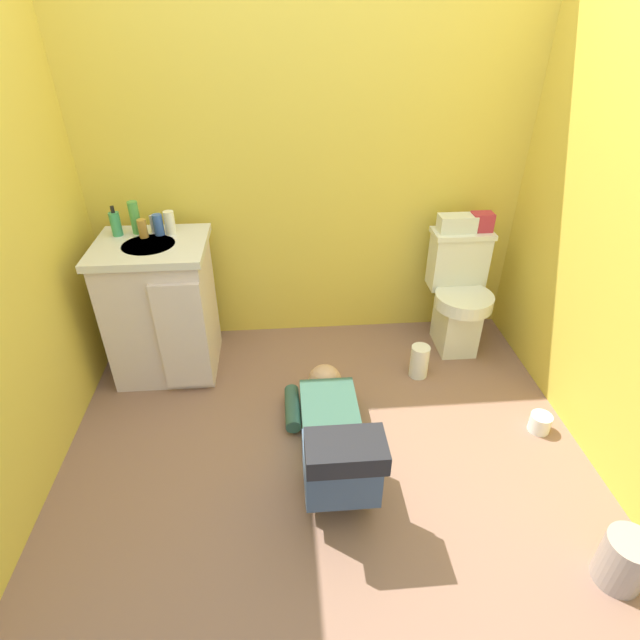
{
  "coord_description": "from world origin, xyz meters",
  "views": [
    {
      "loc": [
        -0.17,
        -1.79,
        1.91
      ],
      "look_at": [
        0.02,
        0.48,
        0.45
      ],
      "focal_mm": 28.01,
      "sensor_mm": 36.0,
      "label": 1
    }
  ],
  "objects_px": {
    "tissue_box": "(457,223)",
    "bottle_blue": "(158,225)",
    "vanity_cabinet": "(162,308)",
    "person_plumber": "(333,437)",
    "faucet": "(153,224)",
    "trash_can": "(624,560)",
    "bottle_green": "(135,218)",
    "bottle_white": "(170,223)",
    "soap_dispenser": "(116,224)",
    "toiletry_bag": "(482,222)",
    "toilet": "(458,294)",
    "toilet_paper_roll": "(540,423)",
    "paper_towel_roll": "(419,361)",
    "bottle_amber": "(143,228)"
  },
  "relations": [
    {
      "from": "bottle_green",
      "to": "bottle_white",
      "type": "distance_m",
      "value": 0.19
    },
    {
      "from": "soap_dispenser",
      "to": "bottle_white",
      "type": "height_order",
      "value": "soap_dispenser"
    },
    {
      "from": "toilet_paper_roll",
      "to": "trash_can",
      "type": "bearing_deg",
      "value": -94.29
    },
    {
      "from": "toilet",
      "to": "soap_dispenser",
      "type": "distance_m",
      "value": 2.05
    },
    {
      "from": "faucet",
      "to": "bottle_green",
      "type": "height_order",
      "value": "bottle_green"
    },
    {
      "from": "toilet",
      "to": "tissue_box",
      "type": "xyz_separation_m",
      "value": [
        -0.05,
        0.09,
        0.43
      ]
    },
    {
      "from": "faucet",
      "to": "vanity_cabinet",
      "type": "bearing_deg",
      "value": -88.69
    },
    {
      "from": "toilet",
      "to": "faucet",
      "type": "bearing_deg",
      "value": 178.62
    },
    {
      "from": "soap_dispenser",
      "to": "trash_can",
      "type": "distance_m",
      "value": 2.81
    },
    {
      "from": "bottle_blue",
      "to": "bottle_green",
      "type": "bearing_deg",
      "value": 165.61
    },
    {
      "from": "bottle_green",
      "to": "bottle_blue",
      "type": "height_order",
      "value": "bottle_green"
    },
    {
      "from": "faucet",
      "to": "trash_can",
      "type": "height_order",
      "value": "faucet"
    },
    {
      "from": "toiletry_bag",
      "to": "toilet_paper_roll",
      "type": "distance_m",
      "value": 1.19
    },
    {
      "from": "toilet",
      "to": "faucet",
      "type": "height_order",
      "value": "faucet"
    },
    {
      "from": "bottle_green",
      "to": "toilet_paper_roll",
      "type": "relative_size",
      "value": 1.63
    },
    {
      "from": "bottle_white",
      "to": "paper_towel_roll",
      "type": "relative_size",
      "value": 0.63
    },
    {
      "from": "toiletry_bag",
      "to": "toilet_paper_roll",
      "type": "relative_size",
      "value": 1.13
    },
    {
      "from": "tissue_box",
      "to": "bottle_green",
      "type": "bearing_deg",
      "value": -178.66
    },
    {
      "from": "vanity_cabinet",
      "to": "bottle_blue",
      "type": "xyz_separation_m",
      "value": [
        0.03,
        0.12,
        0.46
      ]
    },
    {
      "from": "faucet",
      "to": "tissue_box",
      "type": "bearing_deg",
      "value": 1.55
    },
    {
      "from": "tissue_box",
      "to": "bottle_blue",
      "type": "distance_m",
      "value": 1.71
    },
    {
      "from": "faucet",
      "to": "person_plumber",
      "type": "height_order",
      "value": "faucet"
    },
    {
      "from": "person_plumber",
      "to": "paper_towel_roll",
      "type": "relative_size",
      "value": 5.19
    },
    {
      "from": "soap_dispenser",
      "to": "bottle_blue",
      "type": "height_order",
      "value": "soap_dispenser"
    },
    {
      "from": "vanity_cabinet",
      "to": "toilet",
      "type": "bearing_deg",
      "value": 3.28
    },
    {
      "from": "bottle_white",
      "to": "faucet",
      "type": "bearing_deg",
      "value": 168.05
    },
    {
      "from": "bottle_green",
      "to": "soap_dispenser",
      "type": "bearing_deg",
      "value": -166.54
    },
    {
      "from": "toilet",
      "to": "paper_towel_roll",
      "type": "bearing_deg",
      "value": -133.2
    },
    {
      "from": "soap_dispenser",
      "to": "bottle_amber",
      "type": "xyz_separation_m",
      "value": [
        0.15,
        -0.04,
        -0.02
      ]
    },
    {
      "from": "tissue_box",
      "to": "bottle_white",
      "type": "height_order",
      "value": "bottle_white"
    },
    {
      "from": "bottle_blue",
      "to": "tissue_box",
      "type": "bearing_deg",
      "value": 2.52
    },
    {
      "from": "person_plumber",
      "to": "toilet_paper_roll",
      "type": "height_order",
      "value": "person_plumber"
    },
    {
      "from": "trash_can",
      "to": "bottle_green",
      "type": "bearing_deg",
      "value": 140.71
    },
    {
      "from": "toilet",
      "to": "vanity_cabinet",
      "type": "bearing_deg",
      "value": -176.72
    },
    {
      "from": "toiletry_bag",
      "to": "soap_dispenser",
      "type": "distance_m",
      "value": 2.09
    },
    {
      "from": "toilet",
      "to": "toiletry_bag",
      "type": "bearing_deg",
      "value": 40.77
    },
    {
      "from": "tissue_box",
      "to": "toiletry_bag",
      "type": "relative_size",
      "value": 1.77
    },
    {
      "from": "paper_towel_roll",
      "to": "toilet_paper_roll",
      "type": "relative_size",
      "value": 1.87
    },
    {
      "from": "vanity_cabinet",
      "to": "person_plumber",
      "type": "bearing_deg",
      "value": -43.25
    },
    {
      "from": "faucet",
      "to": "bottle_green",
      "type": "relative_size",
      "value": 0.56
    },
    {
      "from": "vanity_cabinet",
      "to": "bottle_white",
      "type": "xyz_separation_m",
      "value": [
        0.1,
        0.13,
        0.47
      ]
    },
    {
      "from": "tissue_box",
      "to": "soap_dispenser",
      "type": "distance_m",
      "value": 1.94
    },
    {
      "from": "faucet",
      "to": "trash_can",
      "type": "relative_size",
      "value": 0.43
    },
    {
      "from": "vanity_cabinet",
      "to": "faucet",
      "type": "bearing_deg",
      "value": 91.31
    },
    {
      "from": "bottle_amber",
      "to": "trash_can",
      "type": "height_order",
      "value": "bottle_amber"
    },
    {
      "from": "soap_dispenser",
      "to": "bottle_white",
      "type": "distance_m",
      "value": 0.29
    },
    {
      "from": "toiletry_bag",
      "to": "bottle_white",
      "type": "height_order",
      "value": "bottle_white"
    },
    {
      "from": "bottle_blue",
      "to": "toilet_paper_roll",
      "type": "distance_m",
      "value": 2.3
    },
    {
      "from": "trash_can",
      "to": "person_plumber",
      "type": "bearing_deg",
      "value": 147.41
    },
    {
      "from": "faucet",
      "to": "bottle_green",
      "type": "distance_m",
      "value": 0.1
    }
  ]
}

